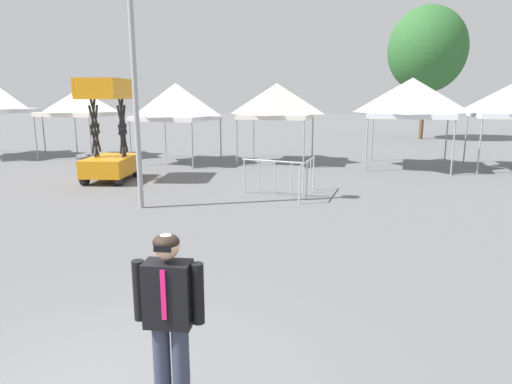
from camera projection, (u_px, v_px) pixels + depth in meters
canopy_tent_far_left at (80, 103)px, 21.27m from camera, size 3.05×3.05×3.23m
canopy_tent_right_of_center at (176, 102)px, 19.56m from camera, size 3.28×3.28×3.46m
canopy_tent_behind_left at (277, 101)px, 19.63m from camera, size 3.02×3.02×3.46m
canopy_tent_behind_center at (412, 98)px, 18.16m from camera, size 3.49×3.49×3.64m
scissor_lift at (110, 150)px, 15.63m from camera, size 1.80×2.52×3.49m
person_foreground at (169, 313)px, 4.03m from camera, size 0.65×0.29×1.78m
light_pole_near_lift at (132, 42)px, 11.13m from camera, size 0.36×0.36×7.36m
tree_behind_tents_right at (427, 50)px, 29.65m from camera, size 5.08×5.08×8.69m
crowd_barrier_by_lift at (307, 171)px, 13.21m from camera, size 0.18×2.10×1.08m
crowd_barrier_near_person at (275, 171)px, 13.25m from camera, size 2.08×0.40×1.08m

